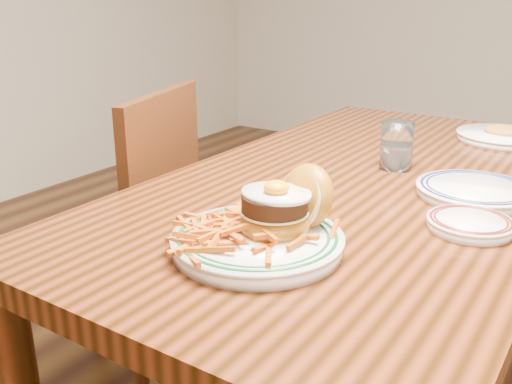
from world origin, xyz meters
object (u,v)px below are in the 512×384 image
Objects in this scene: chair_left at (129,237)px; table at (365,211)px; main_plate at (266,227)px; side_plate at (470,223)px.

table is at bearing -2.49° from chair_left.
main_plate is at bearing -41.39° from chair_left.
chair_left is 5.82× the size of side_plate.
side_plate is (0.28, 0.28, -0.03)m from main_plate.
chair_left is at bearing 176.54° from main_plate.
main_plate reaches higher than side_plate.
main_plate is (0.67, -0.30, 0.29)m from chair_left.
chair_left is (-0.66, -0.17, -0.17)m from table.
main_plate reaches higher than table.
chair_left is 2.91× the size of main_plate.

